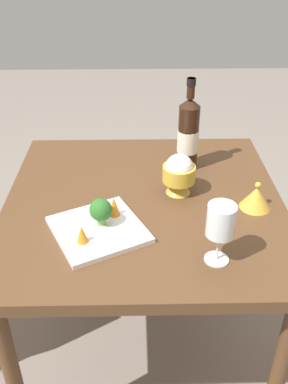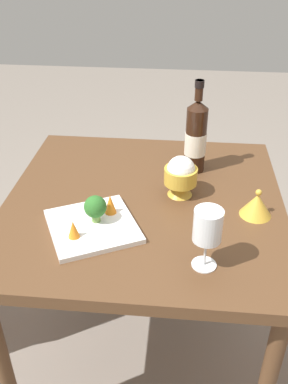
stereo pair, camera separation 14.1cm
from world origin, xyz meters
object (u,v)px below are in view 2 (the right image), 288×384
Objects in this scene: wine_bottle at (196,136)px; serving_plate at (93,226)px; rice_bowl_lid at (257,205)px; carrot_garnish_left at (73,229)px; carrot_garnish_right at (110,204)px; broccoli_floret at (95,207)px; wine_glass at (208,227)px; rice_bowl at (181,175)px.

serving_plate is at bearing 142.31° from wine_bottle.
rice_bowl_lid is 0.30× the size of serving_plate.
carrot_garnish_left is (-0.07, 0.04, 0.04)m from serving_plate.
wine_bottle is at bearing -38.26° from carrot_garnish_right.
serving_plate is (-0.12, 0.50, -0.03)m from rice_bowl_lid.
carrot_garnish_left is at bearing 109.03° from rice_bowl_lid.
broccoli_floret is 0.10m from carrot_garnish_left.
wine_bottle is at bearing -37.69° from serving_plate.
rice_bowl_lid is at bearing -70.97° from carrot_garnish_left.
carrot_garnish_right is at bearing 55.51° from wine_glass.
rice_bowl is 1.42× the size of rice_bowl_lid.
wine_bottle is 0.35m from rice_bowl_lid.
rice_bowl is 0.26m from rice_bowl_lid.
rice_bowl_lid is at bearing -111.68° from rice_bowl.
rice_bowl is 0.34m from serving_plate.
wine_bottle is 2.39× the size of rice_bowl.
broccoli_floret is at bearing 65.23° from wine_glass.
rice_bowl is at bearing 68.32° from rice_bowl_lid.
wine_glass is 1.26× the size of rice_bowl.
rice_bowl_lid is at bearing -78.11° from broccoli_floret.
carrot_garnish_left is (-0.28, 0.30, -0.03)m from rice_bowl.
wine_glass reaches higher than rice_bowl_lid.
wine_bottle reaches higher than rice_bowl.
wine_glass reaches higher than serving_plate.
wine_glass is at bearing 146.71° from rice_bowl_lid.
broccoli_floret is 0.06m from carrot_garnish_right.
rice_bowl_lid is (0.25, -0.17, -0.09)m from wine_glass.
wine_bottle is at bearing -38.15° from broccoli_floret.
rice_bowl_lid reaches higher than carrot_garnish_right.
carrot_garnish_right is (-0.15, 0.21, -0.03)m from rice_bowl.
serving_plate is (-0.22, 0.26, -0.07)m from rice_bowl.
rice_bowl_lid is 0.50m from broccoli_floret.
broccoli_floret is at bearing -30.55° from carrot_garnish_left.
rice_bowl_lid is at bearing -83.05° from carrot_garnish_right.
wine_bottle is at bearing 35.49° from rice_bowl_lid.
wine_bottle is 1.01× the size of serving_plate.
rice_bowl is at bearing -51.32° from broccoli_floret.
wine_glass is 2.82× the size of carrot_garnish_right.
serving_plate is 0.08m from carrot_garnish_left.
serving_plate is 3.91× the size of broccoli_floret.
rice_bowl is at bearing -49.92° from serving_plate.
wine_glass is at bearing -176.88° from wine_bottle.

